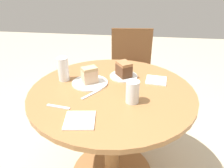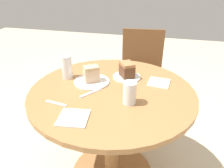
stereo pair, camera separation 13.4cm
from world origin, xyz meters
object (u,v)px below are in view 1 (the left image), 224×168
at_px(glass_water, 132,93).
at_px(plate_near, 90,83).
at_px(glass_lemonade, 63,70).
at_px(plate_far, 124,76).
at_px(chair, 131,72).
at_px(cake_slice_near, 90,75).
at_px(cake_slice_far, 124,69).

bearing_deg(glass_water, plate_near, 146.41).
distance_m(glass_lemonade, glass_water, 0.52).
bearing_deg(plate_far, chair, 87.64).
xyz_separation_m(plate_near, cake_slice_near, (0.00, -0.00, 0.06)).
relative_size(chair, glass_lemonade, 5.63).
height_order(chair, plate_near, chair).
bearing_deg(glass_water, glass_lemonade, 155.03).
bearing_deg(glass_lemonade, glass_water, -24.97).
relative_size(plate_near, glass_lemonade, 1.48).
bearing_deg(glass_lemonade, plate_near, -8.95).
distance_m(plate_near, glass_water, 0.35).
relative_size(plate_near, plate_far, 1.22).
xyz_separation_m(chair, glass_lemonade, (-0.43, -0.81, 0.36)).
distance_m(plate_near, cake_slice_far, 0.25).
xyz_separation_m(plate_far, glass_lemonade, (-0.40, -0.10, 0.07)).
xyz_separation_m(plate_near, glass_lemonade, (-0.18, 0.03, 0.07)).
bearing_deg(chair, plate_far, -97.94).
bearing_deg(plate_far, plate_near, -149.16).
bearing_deg(chair, glass_water, -93.14).
distance_m(cake_slice_near, glass_lemonade, 0.19).
bearing_deg(plate_near, plate_far, 30.84).
bearing_deg(cake_slice_near, glass_water, -33.59).
distance_m(plate_far, cake_slice_far, 0.05).
distance_m(cake_slice_far, glass_lemonade, 0.41).
distance_m(chair, cake_slice_far, 0.80).
distance_m(plate_far, cake_slice_near, 0.25).
xyz_separation_m(plate_far, glass_water, (0.07, -0.32, 0.05)).
relative_size(cake_slice_near, glass_water, 0.90).
bearing_deg(cake_slice_far, chair, 87.64).
relative_size(plate_near, cake_slice_far, 1.79).
bearing_deg(cake_slice_near, plate_near, 153.43).
height_order(chair, plate_far, chair).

